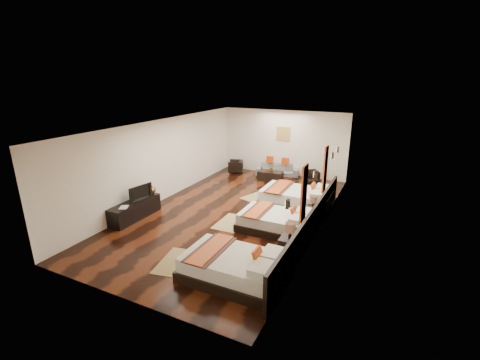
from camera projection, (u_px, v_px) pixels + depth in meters
The scene contains 30 objects.
floor at pixel (233, 212), 10.54m from camera, with size 5.50×9.50×0.01m, color black.
ceiling at pixel (233, 125), 9.68m from camera, with size 5.50×9.50×0.01m, color white.
back_wall at pixel (283, 143), 14.18m from camera, with size 5.50×0.01×2.80m, color silver.
left_wall at pixel (162, 161), 11.26m from camera, with size 0.01×9.50×2.80m, color silver.
right_wall at pixel (323, 182), 8.97m from camera, with size 0.01×9.50×2.80m, color silver.
headboard_panel at pixel (312, 225), 8.59m from camera, with size 0.08×6.60×0.90m, color black.
bed_near at pixel (236, 267), 6.99m from camera, with size 2.25×1.41×0.86m.
bed_mid at pixel (277, 222), 9.23m from camera, with size 2.07×1.30×0.79m.
bed_far at pixel (298, 198), 10.91m from camera, with size 2.34×1.47×0.89m.
nightstand_a at pixel (289, 245), 7.85m from camera, with size 0.46×0.46×0.90m.
nightstand_b at pixel (313, 212), 9.80m from camera, with size 0.41×0.41×0.81m.
jute_mat_near at pixel (177, 262), 7.73m from camera, with size 0.75×1.20×0.01m, color #9F8651.
jute_mat_mid at pixel (231, 223), 9.78m from camera, with size 0.75×1.20×0.01m, color #9F8651.
jute_mat_far at pixel (259, 197), 11.87m from camera, with size 0.75×1.20×0.01m, color #9F8651.
tv_console at pixel (135, 210), 10.03m from camera, with size 0.50×1.80×0.55m, color black.
tv at pixel (139, 192), 10.01m from camera, with size 0.83×0.11×0.48m, color black.
book at pixel (120, 208), 9.44m from camera, with size 0.22×0.30×0.03m, color black.
figurine at pixel (150, 188), 10.52m from camera, with size 0.35×0.35×0.36m, color brown.
sofa at pixel (277, 170), 14.32m from camera, with size 1.81×0.71×0.53m, color slate.
armchair_left at pixel (235, 166), 14.77m from camera, with size 0.60×0.61×0.56m, color black.
armchair_right at pixel (311, 177), 13.28m from camera, with size 0.57×0.59×0.54m, color black.
coffee_table at pixel (270, 176), 13.64m from camera, with size 1.00×0.50×0.40m, color black.
table_plant at pixel (272, 168), 13.56m from camera, with size 0.24×0.21×0.27m, color #285C1E.
orange_panel_a at pixel (304, 194), 7.26m from camera, with size 0.04×0.40×1.30m, color #D86014.
orange_panel_b at pixel (325, 169), 9.14m from camera, with size 0.04×0.40×1.30m, color #D86014.
sconce_near at pixel (288, 204), 6.28m from camera, with size 0.07×0.12×0.18m.
sconce_mid at pixel (315, 174), 8.16m from camera, with size 0.07×0.12×0.18m.
sconce_far at pixel (332, 155), 10.05m from camera, with size 0.07×0.12×0.18m.
sconce_lounge at pixel (338, 150), 10.82m from camera, with size 0.07×0.12×0.18m.
gold_artwork at pixel (283, 134), 14.04m from camera, with size 0.60×0.04×0.60m, color #AD873F.
Camera 1 is at (4.44, -8.65, 4.20)m, focal length 24.58 mm.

